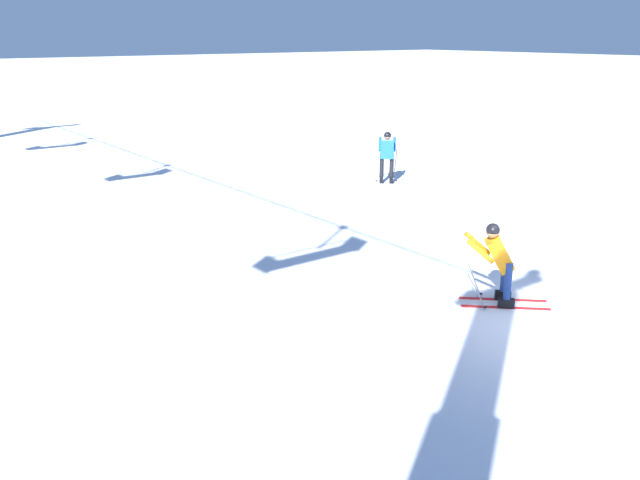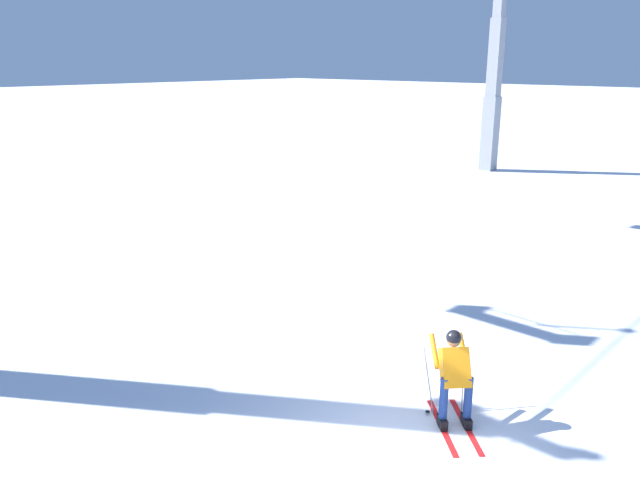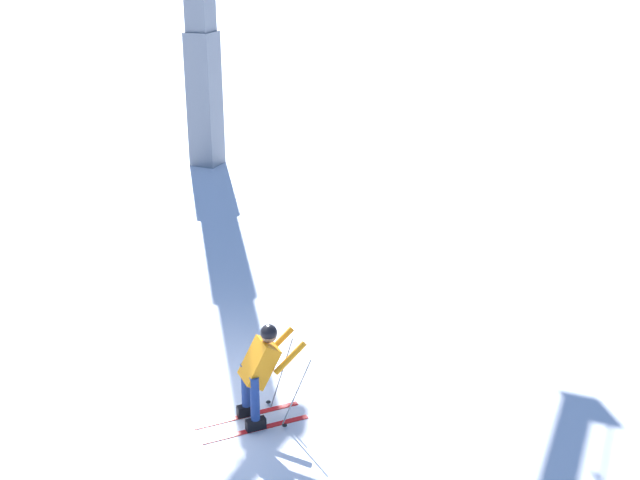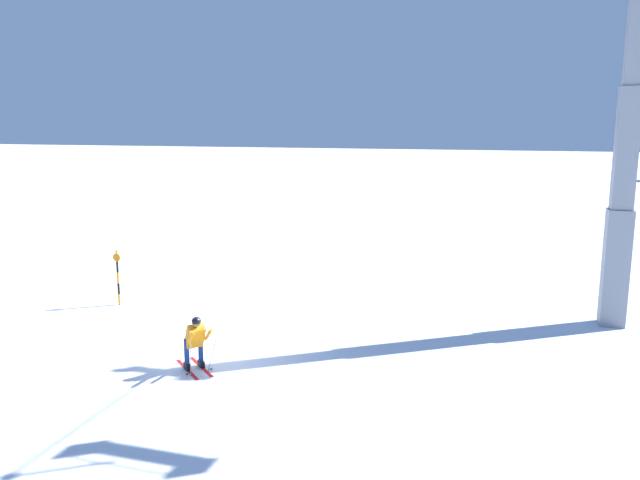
# 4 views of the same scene
# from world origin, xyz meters

# --- Properties ---
(ground_plane) EXTENTS (260.00, 260.00, 0.00)m
(ground_plane) POSITION_xyz_m (0.00, 0.00, 0.00)
(ground_plane) COLOR white
(skier_carving_main) EXTENTS (1.49, 1.54, 1.61)m
(skier_carving_main) POSITION_xyz_m (1.22, -0.07, 0.85)
(skier_carving_main) COLOR red
(skier_carving_main) RESTS_ON ground_plane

